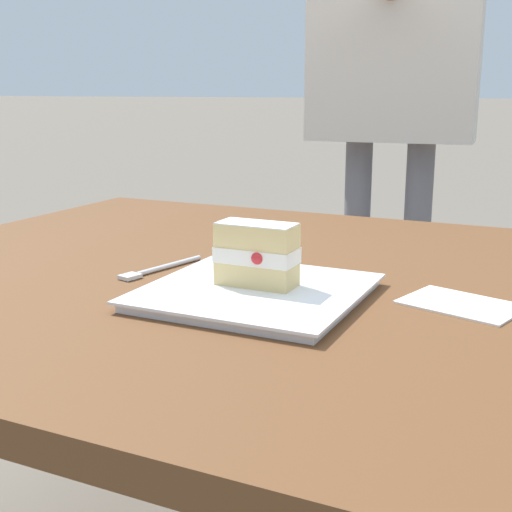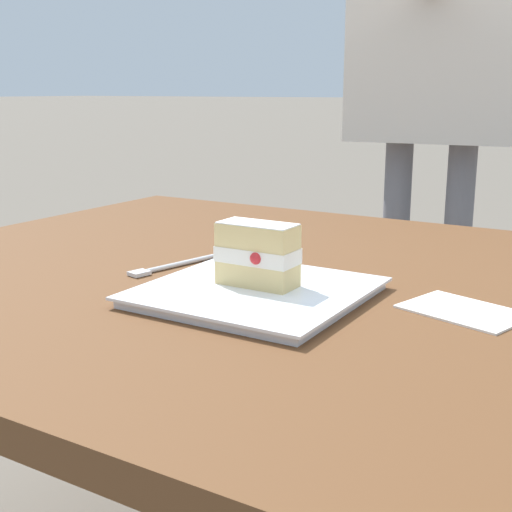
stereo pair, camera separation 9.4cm
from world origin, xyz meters
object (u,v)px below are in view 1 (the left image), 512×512
object	(u,v)px
cake_slice	(257,254)
paper_napkin	(461,304)
patio_table	(306,325)
diner_person	(395,41)
dessert_plate	(256,292)
dessert_fork	(157,269)

from	to	relation	value
cake_slice	paper_napkin	xyz separation A→B (m)	(0.27, 0.08, -0.06)
patio_table	diner_person	xyz separation A→B (m)	(-0.13, 0.97, 0.49)
dessert_plate	paper_napkin	distance (m)	0.28
paper_napkin	diner_person	size ratio (longest dim) A/B	0.10
patio_table	dessert_fork	distance (m)	0.25
dessert_plate	diner_person	world-z (taller)	diner_person
diner_person	dessert_plate	bearing A→B (deg)	-84.78
patio_table	paper_napkin	world-z (taller)	paper_napkin
patio_table	dessert_fork	world-z (taller)	dessert_fork
dessert_plate	cake_slice	distance (m)	0.05
dessert_fork	paper_napkin	bearing A→B (deg)	2.92
dessert_fork	diner_person	world-z (taller)	diner_person
paper_napkin	diner_person	world-z (taller)	diner_person
dessert_plate	dessert_fork	world-z (taller)	dessert_plate
patio_table	dessert_plate	size ratio (longest dim) A/B	5.21
cake_slice	diner_person	distance (m)	1.14
dessert_plate	cake_slice	bearing A→B (deg)	109.84
cake_slice	dessert_fork	size ratio (longest dim) A/B	0.66
diner_person	paper_napkin	bearing A→B (deg)	-70.10
patio_table	dessert_plate	world-z (taller)	dessert_plate
dessert_plate	diner_person	size ratio (longest dim) A/B	0.18
patio_table	dessert_fork	size ratio (longest dim) A/B	8.88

